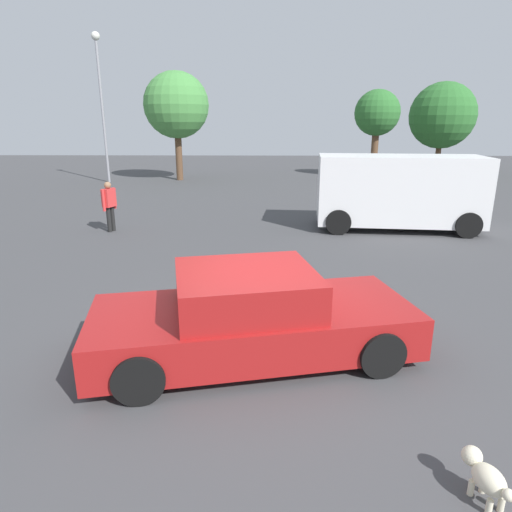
{
  "coord_description": "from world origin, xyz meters",
  "views": [
    {
      "loc": [
        0.04,
        -6.06,
        3.26
      ],
      "look_at": [
        -0.11,
        1.73,
        0.9
      ],
      "focal_mm": 31.1,
      "sensor_mm": 36.0,
      "label": 1
    }
  ],
  "objects_px": {
    "dog": "(485,475)",
    "light_post_near": "(100,86)",
    "van_white": "(398,190)",
    "pedestrian": "(109,202)",
    "sedan_foreground": "(251,317)"
  },
  "relations": [
    {
      "from": "sedan_foreground",
      "to": "dog",
      "type": "xyz_separation_m",
      "value": [
        2.15,
        -2.54,
        -0.34
      ]
    },
    {
      "from": "dog",
      "to": "light_post_near",
      "type": "bearing_deg",
      "value": 10.08
    },
    {
      "from": "van_white",
      "to": "light_post_near",
      "type": "relative_size",
      "value": 0.66
    },
    {
      "from": "sedan_foreground",
      "to": "light_post_near",
      "type": "relative_size",
      "value": 0.62
    },
    {
      "from": "pedestrian",
      "to": "light_post_near",
      "type": "height_order",
      "value": "light_post_near"
    },
    {
      "from": "sedan_foreground",
      "to": "light_post_near",
      "type": "bearing_deg",
      "value": 101.98
    },
    {
      "from": "dog",
      "to": "van_white",
      "type": "height_order",
      "value": "van_white"
    },
    {
      "from": "dog",
      "to": "light_post_near",
      "type": "height_order",
      "value": "light_post_near"
    },
    {
      "from": "sedan_foreground",
      "to": "van_white",
      "type": "xyz_separation_m",
      "value": [
        4.33,
        8.08,
        0.63
      ]
    },
    {
      "from": "dog",
      "to": "pedestrian",
      "type": "distance_m",
      "value": 12.15
    },
    {
      "from": "light_post_near",
      "to": "dog",
      "type": "bearing_deg",
      "value": -63.71
    },
    {
      "from": "light_post_near",
      "to": "van_white",
      "type": "bearing_deg",
      "value": -40.83
    },
    {
      "from": "sedan_foreground",
      "to": "dog",
      "type": "bearing_deg",
      "value": -61.98
    },
    {
      "from": "sedan_foreground",
      "to": "light_post_near",
      "type": "distance_m",
      "value": 21.61
    },
    {
      "from": "sedan_foreground",
      "to": "dog",
      "type": "height_order",
      "value": "sedan_foreground"
    }
  ]
}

